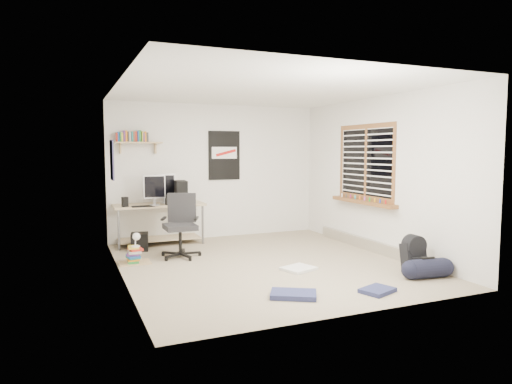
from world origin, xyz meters
name	(u,v)px	position (x,y,z in m)	size (l,w,h in m)	color
floor	(265,264)	(0.00, 0.00, -0.01)	(4.00, 4.50, 0.01)	gray
ceiling	(265,89)	(0.00, 0.00, 2.50)	(4.00, 4.50, 0.01)	white
back_wall	(216,171)	(0.00, 2.25, 1.25)	(4.00, 0.01, 2.50)	silver
left_wall	(120,182)	(-2.00, 0.00, 1.25)	(0.01, 4.50, 2.50)	silver
right_wall	(379,175)	(2.00, 0.00, 1.25)	(0.01, 4.50, 2.50)	silver
desk	(159,223)	(-1.15, 2.00, 0.36)	(1.55, 0.68, 0.71)	beige
monitor_left	(154,194)	(-1.27, 1.72, 0.91)	(0.36, 0.09, 0.40)	#A2A3A7
monitor_right	(165,193)	(-1.04, 2.00, 0.91)	(0.36, 0.09, 0.40)	#B6B6BB
pc_tower	(181,193)	(-0.79, 1.82, 0.91)	(0.19, 0.40, 0.42)	black
keyboard	(143,206)	(-1.46, 1.72, 0.72)	(0.37, 0.13, 0.02)	black
speaker_left	(125,202)	(-1.75, 1.73, 0.79)	(0.09, 0.09, 0.18)	black
speaker_right	(168,200)	(-1.03, 1.72, 0.80)	(0.09, 0.09, 0.18)	black
office_chair	(180,226)	(-1.04, 0.87, 0.49)	(0.64, 0.64, 0.99)	#242326
wall_shelf	(138,143)	(-1.45, 2.14, 1.78)	(0.80, 0.22, 0.24)	tan
poster_back_wall	(224,155)	(0.15, 2.23, 1.55)	(0.62, 0.03, 0.92)	black
poster_left_wall	(112,160)	(-1.99, 1.20, 1.50)	(0.02, 0.42, 0.60)	navy
window	(365,162)	(1.95, 0.30, 1.45)	(0.10, 1.50, 1.26)	brown
baseboard_heater	(363,243)	(1.96, 0.30, 0.09)	(0.08, 2.50, 0.18)	#B7B2A8
backpack	(414,258)	(1.66, -1.21, 0.20)	(0.30, 0.24, 0.40)	black
duffel_bag	(428,268)	(1.63, -1.52, 0.14)	(0.25, 0.25, 0.50)	black
tshirt	(299,269)	(0.28, -0.52, 0.02)	(0.42, 0.35, 0.04)	silver
jeans_a	(293,294)	(-0.32, -1.52, 0.03)	(0.51, 0.33, 0.06)	navy
jeans_b	(377,290)	(0.66, -1.75, 0.03)	(0.38, 0.29, 0.05)	#22274E
book_stack	(134,253)	(-1.75, 0.76, 0.15)	(0.45, 0.37, 0.31)	brown
desk_lamp	(135,238)	(-1.73, 0.74, 0.38)	(0.12, 0.20, 0.20)	white
subwoofer	(140,242)	(-1.55, 1.59, 0.14)	(0.27, 0.27, 0.30)	black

